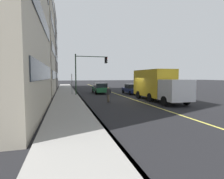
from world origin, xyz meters
TOP-DOWN VIEW (x-y plane):
  - ground at (0.00, 0.00)m, footprint 200.00×200.00m
  - sidewalk_slab at (0.00, 7.31)m, footprint 80.00×3.19m
  - curb_edge at (0.00, 5.79)m, footprint 80.00×0.16m
  - lane_stripe_center at (0.00, 0.00)m, footprint 80.00×0.16m
  - building_midblock at (8.50, 14.78)m, footprint 11.35×11.44m
  - building_glass_right at (21.53, 15.62)m, footprint 11.00×13.11m
  - car_green at (8.09, 2.18)m, footprint 4.73×2.08m
  - car_navy at (5.79, -2.26)m, footprint 4.72×1.91m
  - truck_yellow at (-2.06, -2.14)m, footprint 8.43×2.58m
  - pedestrian_with_backpack at (-1.63, 3.24)m, footprint 0.41×0.42m
  - traffic_light_mast at (5.49, 4.36)m, footprint 0.28×4.60m
  - street_sign_post at (6.42, 6.62)m, footprint 0.60×0.08m

SIDE VIEW (x-z plane):
  - ground at x=0.00m, z-range 0.00..0.00m
  - lane_stripe_center at x=0.00m, z-range 0.00..0.01m
  - sidewalk_slab at x=0.00m, z-range 0.00..0.15m
  - curb_edge at x=0.00m, z-range 0.00..0.15m
  - car_navy at x=5.79m, z-range 0.00..1.50m
  - car_green at x=8.09m, z-range 0.02..1.64m
  - pedestrian_with_backpack at x=-1.63m, z-range 0.12..1.69m
  - street_sign_post at x=6.42m, z-range 0.26..3.29m
  - truck_yellow at x=-2.06m, z-range 0.08..3.49m
  - traffic_light_mast at x=5.49m, z-range 1.10..6.83m
  - building_glass_right at x=21.53m, z-range 0.00..16.19m
  - building_midblock at x=8.50m, z-range 0.00..20.08m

